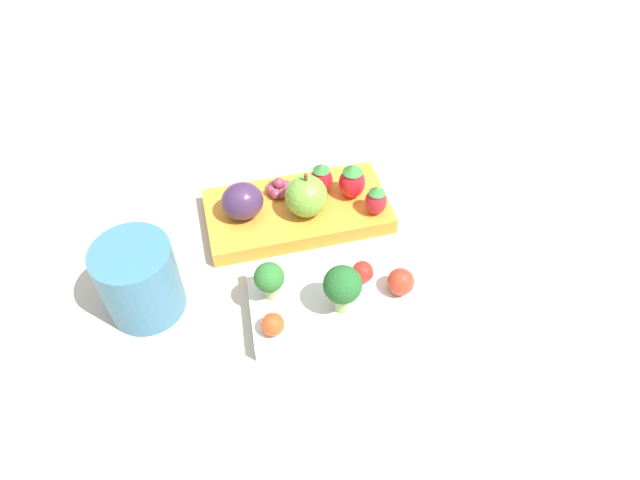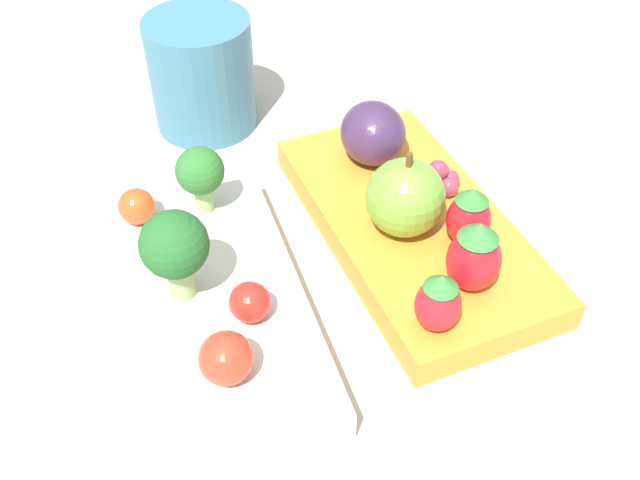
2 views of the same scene
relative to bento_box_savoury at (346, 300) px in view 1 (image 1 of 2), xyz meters
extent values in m
plane|color=#BCB29E|center=(0.01, -0.07, -0.01)|extent=(4.00, 4.00, 0.00)
cube|color=silver|center=(0.00, 0.00, 0.00)|extent=(0.20, 0.12, 0.02)
cube|color=orange|center=(0.02, -0.14, 0.00)|extent=(0.21, 0.11, 0.02)
cylinder|color=#93B770|center=(0.01, 0.02, 0.02)|extent=(0.01, 0.01, 0.02)
sphere|color=#236028|center=(0.01, 0.02, 0.05)|extent=(0.04, 0.04, 0.04)
cylinder|color=#93B770|center=(0.07, -0.02, 0.02)|extent=(0.01, 0.01, 0.02)
sphere|color=#2D702D|center=(0.07, -0.02, 0.04)|extent=(0.03, 0.03, 0.03)
sphere|color=red|center=(-0.05, 0.01, 0.02)|extent=(0.03, 0.03, 0.03)
sphere|color=red|center=(-0.02, -0.01, 0.02)|extent=(0.02, 0.02, 0.02)
sphere|color=#DB4C1E|center=(0.08, 0.02, 0.02)|extent=(0.02, 0.02, 0.02)
sphere|color=#70A838|center=(0.01, -0.12, 0.03)|extent=(0.05, 0.05, 0.05)
cylinder|color=brown|center=(0.01, -0.12, 0.06)|extent=(0.00, 0.00, 0.01)
ellipsoid|color=red|center=(-0.05, -0.14, 0.03)|extent=(0.03, 0.03, 0.04)
cone|color=#388438|center=(-0.05, -0.14, 0.05)|extent=(0.02, 0.02, 0.01)
ellipsoid|color=red|center=(-0.07, -0.10, 0.03)|extent=(0.03, 0.03, 0.03)
cone|color=#388438|center=(-0.07, -0.10, 0.04)|extent=(0.02, 0.02, 0.01)
ellipsoid|color=red|center=(-0.02, -0.15, 0.03)|extent=(0.03, 0.03, 0.03)
cone|color=#388438|center=(-0.02, -0.15, 0.05)|extent=(0.02, 0.02, 0.01)
ellipsoid|color=#42284C|center=(0.08, -0.14, 0.03)|extent=(0.05, 0.04, 0.04)
sphere|color=#93384C|center=(0.04, -0.16, 0.02)|extent=(0.01, 0.01, 0.01)
sphere|color=#93384C|center=(0.04, -0.16, 0.02)|extent=(0.01, 0.01, 0.01)
sphere|color=#93384C|center=(0.03, -0.15, 0.02)|extent=(0.01, 0.01, 0.01)
sphere|color=#93384C|center=(0.03, -0.16, 0.02)|extent=(0.01, 0.01, 0.01)
sphere|color=#93384C|center=(0.03, -0.17, 0.02)|extent=(0.01, 0.01, 0.01)
sphere|color=#93384C|center=(0.03, -0.17, 0.02)|extent=(0.01, 0.01, 0.01)
sphere|color=#93384C|center=(0.04, -0.17, 0.02)|extent=(0.01, 0.01, 0.01)
sphere|color=#93384C|center=(0.03, -0.16, 0.03)|extent=(0.01, 0.01, 0.01)
cylinder|color=teal|center=(0.20, -0.06, 0.03)|extent=(0.08, 0.08, 0.09)
camera|label=1|loc=(0.11, 0.32, 0.48)|focal=32.00mm
camera|label=2|loc=(-0.27, 0.05, 0.31)|focal=40.00mm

